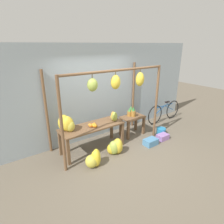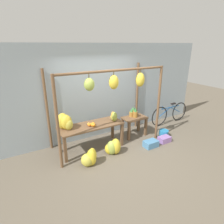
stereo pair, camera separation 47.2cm
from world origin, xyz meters
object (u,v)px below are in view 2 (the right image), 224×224
Objects in this scene: banana_pile_on_table at (66,122)px; blue_bucket at (164,133)px; parked_bicycle at (170,113)px; papaya_pile at (114,117)px; banana_pile_ground_left at (90,158)px; orange_pile at (92,124)px; pineapple_cluster at (133,113)px; fruit_crate_white at (151,144)px; banana_pile_ground_right at (113,147)px; fruit_crate_purple at (164,139)px.

banana_pile_on_table reaches higher than blue_bucket.
papaya_pile is at bearing -173.43° from parked_bicycle.
orange_pile is at bearing 61.27° from banana_pile_ground_left.
pineapple_cluster is at bearing 23.80° from banana_pile_ground_left.
orange_pile is 2.41m from blue_bucket.
fruit_crate_white is at bearing -160.37° from blue_bucket.
pineapple_cluster reaches higher than banana_pile_ground_right.
banana_pile_on_table is 0.67m from orange_pile.
banana_pile_ground_right is 1.68m from fruit_crate_purple.
blue_bucket is 1.22m from parked_bicycle.
banana_pile_ground_left is 1.38× the size of fruit_crate_purple.
banana_pile_on_table reaches higher than orange_pile.
banana_pile_ground_right is at bearing -30.19° from banana_pile_on_table.
papaya_pile is at bearing 0.63° from orange_pile.
banana_pile_ground_right reaches higher than fruit_crate_purple.
blue_bucket is at bearing 19.63° from fruit_crate_white.
fruit_crate_purple is (2.69, -0.81, -0.83)m from banana_pile_on_table.
parked_bicycle is (3.88, 0.16, -0.54)m from banana_pile_on_table.
pineapple_cluster is 0.88m from papaya_pile.
papaya_pile is (0.29, 0.46, 0.66)m from banana_pile_ground_right.
banana_pile_on_table is 1.33m from papaya_pile.
papaya_pile reaches higher than orange_pile.
banana_pile_ground_right is (1.03, -0.60, -0.72)m from banana_pile_on_table.
banana_pile_ground_right is at bearing 10.93° from banana_pile_ground_left.
papaya_pile reaches higher than blue_bucket.
orange_pile is 0.14× the size of parked_bicycle.
banana_pile_ground_left is 3.68m from parked_bicycle.
blue_bucket is at bearing -40.00° from pineapple_cluster.
pineapple_cluster reaches higher than blue_bucket.
papaya_pile is (-2.56, -0.30, 0.48)m from parked_bicycle.
blue_bucket is 0.81× the size of fruit_crate_purple.
fruit_crate_white is 1.11× the size of fruit_crate_purple.
banana_pile_on_table is at bearing -177.70° from parked_bicycle.
parked_bicycle is at bearing 29.44° from fruit_crate_white.
parked_bicycle is at bearing 39.00° from fruit_crate_purple.
banana_pile_on_table reaches higher than fruit_crate_purple.
banana_pile_ground_left is at bearing -175.90° from blue_bucket.
parked_bicycle is at bearing 2.30° from banana_pile_on_table.
banana_pile_ground_left is at bearing -118.73° from orange_pile.
orange_pile is at bearing 169.99° from blue_bucket.
pineapple_cluster is 1.17m from blue_bucket.
fruit_crate_white reaches higher than fruit_crate_purple.
banana_pile_on_table reaches higher than banana_pile_ground_left.
parked_bicycle reaches higher than banana_pile_ground_left.
parked_bicycle is at bearing 14.03° from banana_pile_ground_left.
banana_pile_on_table reaches higher than papaya_pile.
banana_pile_ground_right is at bearing -149.20° from pineapple_cluster.
banana_pile_ground_left is at bearing 177.26° from fruit_crate_white.
banana_pile_ground_right is 1.13× the size of fruit_crate_white.
banana_pile_ground_right is 1.56× the size of blue_bucket.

